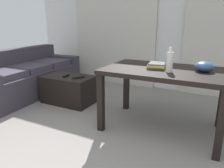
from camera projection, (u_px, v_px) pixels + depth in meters
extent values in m
plane|color=gray|center=(124.00, 136.00, 2.43)|extent=(8.03, 8.03, 0.00)
cube|color=silver|center=(171.00, 22.00, 3.85)|extent=(5.95, 0.10, 2.52)
cube|color=beige|center=(113.00, 29.00, 4.31)|extent=(1.78, 0.03, 2.27)
cube|color=#38333D|center=(28.00, 82.00, 3.82)|extent=(0.95, 2.11, 0.44)
cube|color=#38333D|center=(12.00, 59.00, 3.84)|extent=(0.30, 2.08, 0.36)
cube|color=#38333D|center=(60.00, 59.00, 4.56)|extent=(0.86, 0.24, 0.14)
cube|color=#3E3944|center=(50.00, 63.00, 4.21)|extent=(0.64, 0.56, 0.10)
cube|color=#3E3944|center=(29.00, 68.00, 3.72)|extent=(0.64, 0.56, 0.10)
cube|color=#3E3944|center=(1.00, 75.00, 3.24)|extent=(0.64, 0.56, 0.10)
cube|color=black|center=(69.00, 89.00, 3.41)|extent=(0.80, 0.50, 0.44)
cube|color=black|center=(165.00, 71.00, 2.42)|extent=(1.36, 0.85, 0.05)
cube|color=black|center=(101.00, 103.00, 2.47)|extent=(0.07, 0.07, 0.69)
cube|color=black|center=(221.00, 126.00, 1.92)|extent=(0.07, 0.07, 0.69)
cube|color=black|center=(126.00, 86.00, 3.12)|extent=(0.07, 0.07, 0.69)
cube|color=black|center=(222.00, 100.00, 2.57)|extent=(0.07, 0.07, 0.69)
cylinder|color=beige|center=(170.00, 62.00, 2.23)|extent=(0.07, 0.07, 0.21)
cylinder|color=beige|center=(171.00, 50.00, 2.20)|extent=(0.04, 0.04, 0.05)
ellipsoid|color=#2D4C7A|center=(204.00, 66.00, 2.27)|extent=(0.19, 0.19, 0.11)
cube|color=#4C4C51|center=(156.00, 67.00, 2.45)|extent=(0.24, 0.24, 0.02)
cube|color=gold|center=(157.00, 65.00, 2.45)|extent=(0.21, 0.26, 0.03)
cube|color=#4C4C51|center=(157.00, 63.00, 2.43)|extent=(0.21, 0.24, 0.01)
cube|color=black|center=(79.00, 77.00, 3.24)|extent=(0.14, 0.19, 0.02)
cube|color=black|center=(66.00, 76.00, 3.33)|extent=(0.06, 0.15, 0.02)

